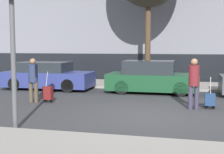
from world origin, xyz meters
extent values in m
plane|color=#38383A|center=(0.00, 0.00, 0.00)|extent=(80.00, 80.00, 0.00)
cube|color=gray|center=(0.00, 7.00, 0.06)|extent=(28.00, 3.00, 0.12)
cube|color=black|center=(0.00, 9.18, 0.80)|extent=(27.44, 0.06, 1.60)
cube|color=navy|center=(-5.48, 4.64, 0.49)|extent=(4.24, 1.74, 0.70)
cube|color=#23282D|center=(-5.64, 4.64, 1.07)|extent=(2.33, 1.53, 0.46)
cylinder|color=black|center=(-4.16, 3.86, 0.30)|extent=(0.60, 0.18, 0.60)
cylinder|color=black|center=(-4.16, 5.42, 0.30)|extent=(0.60, 0.18, 0.60)
cylinder|color=black|center=(-6.79, 3.86, 0.30)|extent=(0.60, 0.18, 0.60)
cylinder|color=black|center=(-6.79, 5.42, 0.30)|extent=(0.60, 0.18, 0.60)
cube|color=#194728|center=(-0.50, 4.68, 0.49)|extent=(3.94, 1.78, 0.70)
cube|color=#23282D|center=(-0.66, 4.68, 1.13)|extent=(2.17, 1.56, 0.58)
cylinder|color=black|center=(0.73, 3.88, 0.30)|extent=(0.60, 0.18, 0.60)
cylinder|color=black|center=(0.73, 5.48, 0.30)|extent=(0.60, 0.18, 0.60)
cylinder|color=black|center=(-1.72, 3.88, 0.30)|extent=(0.60, 0.18, 0.60)
cylinder|color=black|center=(-1.72, 5.48, 0.30)|extent=(0.60, 0.18, 0.60)
cylinder|color=#4C4233|center=(-4.38, 1.30, 0.37)|extent=(0.15, 0.15, 0.75)
cylinder|color=#4C4233|center=(-4.58, 1.28, 0.37)|extent=(0.15, 0.15, 0.75)
cylinder|color=#283351|center=(-4.48, 1.29, 1.08)|extent=(0.34, 0.34, 0.65)
sphere|color=#936B4C|center=(-4.48, 1.29, 1.51)|extent=(0.21, 0.21, 0.21)
cube|color=maroon|center=(-3.93, 1.35, 0.36)|extent=(0.32, 0.24, 0.48)
cylinder|color=black|center=(-4.04, 1.35, 0.06)|extent=(0.12, 0.03, 0.12)
cylinder|color=black|center=(-3.82, 1.35, 0.06)|extent=(0.12, 0.03, 0.12)
cylinder|color=gray|center=(-3.93, 1.27, 0.87)|extent=(0.02, 0.19, 0.53)
cylinder|color=#383347|center=(1.29, 1.39, 0.38)|extent=(0.15, 0.15, 0.77)
cylinder|color=#383347|center=(1.10, 1.33, 0.38)|extent=(0.15, 0.15, 0.77)
cylinder|color=maroon|center=(1.19, 1.36, 1.10)|extent=(0.34, 0.34, 0.67)
sphere|color=#936B4C|center=(1.19, 1.36, 1.55)|extent=(0.22, 0.22, 0.22)
cube|color=navy|center=(1.72, 1.52, 0.32)|extent=(0.32, 0.24, 0.40)
cylinder|color=black|center=(1.61, 1.52, 0.06)|extent=(0.12, 0.03, 0.12)
cylinder|color=black|center=(1.83, 1.52, 0.06)|extent=(0.12, 0.03, 0.12)
cylinder|color=gray|center=(1.72, 1.45, 0.79)|extent=(0.02, 0.19, 0.53)
cylinder|color=#515154|center=(-3.12, -2.25, 1.99)|extent=(0.12, 0.12, 3.98)
cylinder|color=#4C3826|center=(-0.96, 6.59, 2.34)|extent=(0.28, 0.28, 4.44)
camera|label=1|loc=(0.97, -9.01, 2.05)|focal=50.00mm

